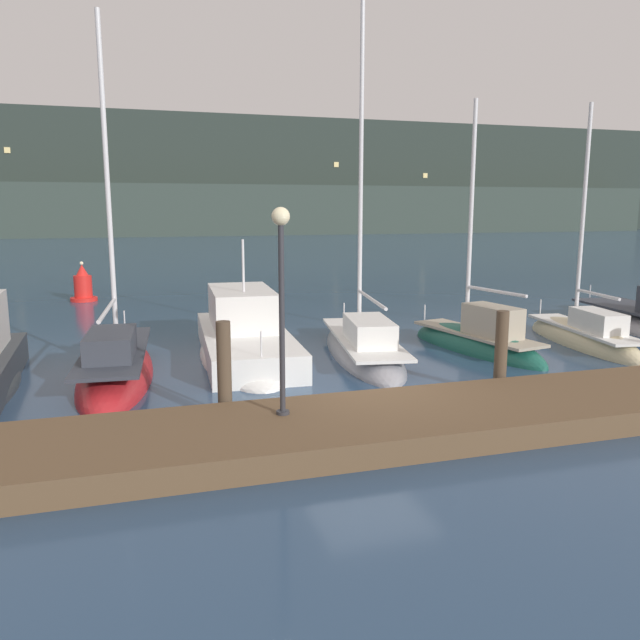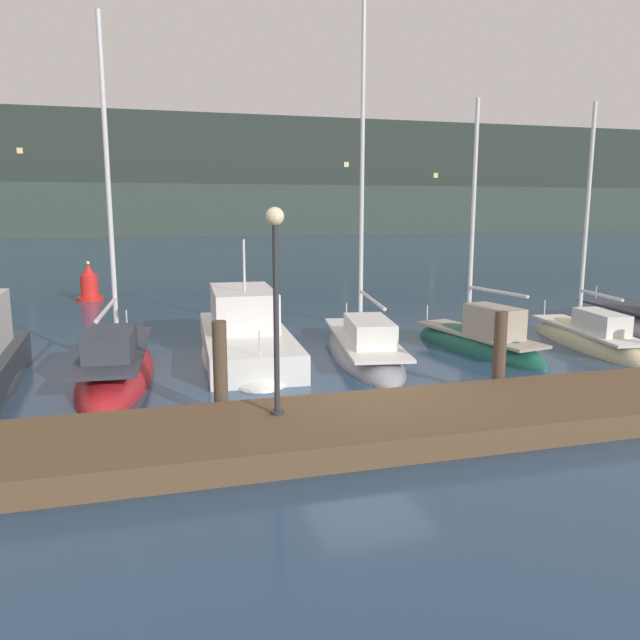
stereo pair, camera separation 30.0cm
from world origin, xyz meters
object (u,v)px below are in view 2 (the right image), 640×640
(dock_lamppost, at_px, (276,277))
(channel_buoy, at_px, (89,286))
(sailboat_berth_8, at_px, (587,342))
(motorboat_berth_5, at_px, (246,343))
(sailboat_berth_6, at_px, (364,350))
(sailboat_berth_4, at_px, (116,372))
(sailboat_berth_7, at_px, (479,346))

(dock_lamppost, bearing_deg, channel_buoy, 103.66)
(sailboat_berth_8, height_order, channel_buoy, sailboat_berth_8)
(motorboat_berth_5, xyz_separation_m, channel_buoy, (-5.11, 12.46, 0.31))
(motorboat_berth_5, height_order, sailboat_berth_6, sailboat_berth_6)
(sailboat_berth_6, bearing_deg, sailboat_berth_4, -174.74)
(sailboat_berth_7, relative_size, sailboat_berth_8, 0.99)
(sailboat_berth_7, xyz_separation_m, dock_lamppost, (-7.07, -5.20, 2.79))
(sailboat_berth_7, bearing_deg, motorboat_berth_5, 167.90)
(sailboat_berth_8, bearing_deg, channel_buoy, 137.19)
(channel_buoy, xyz_separation_m, dock_lamppost, (4.64, -19.07, 2.30))
(sailboat_berth_7, bearing_deg, channel_buoy, 130.15)
(sailboat_berth_4, height_order, motorboat_berth_5, sailboat_berth_4)
(motorboat_berth_5, xyz_separation_m, dock_lamppost, (-0.47, -6.61, 2.61))
(sailboat_berth_6, distance_m, channel_buoy, 15.77)
(sailboat_berth_6, xyz_separation_m, channel_buoy, (-8.34, 13.38, 0.50))
(sailboat_berth_4, bearing_deg, dock_lamppost, -59.56)
(sailboat_berth_4, distance_m, sailboat_berth_8, 13.58)
(sailboat_berth_6, xyz_separation_m, sailboat_berth_7, (3.36, -0.50, 0.01))
(sailboat_berth_8, relative_size, channel_buoy, 4.45)
(motorboat_berth_5, xyz_separation_m, sailboat_berth_8, (10.12, -1.65, -0.22))
(sailboat_berth_8, bearing_deg, sailboat_berth_7, 176.16)
(sailboat_berth_4, bearing_deg, sailboat_berth_6, 5.26)
(sailboat_berth_7, relative_size, dock_lamppost, 2.12)
(channel_buoy, bearing_deg, dock_lamppost, -76.34)
(sailboat_berth_4, distance_m, sailboat_berth_6, 6.72)
(sailboat_berth_7, relative_size, channel_buoy, 4.42)
(sailboat_berth_4, xyz_separation_m, dock_lamppost, (2.99, -5.08, 2.81))
(sailboat_berth_6, distance_m, sailboat_berth_8, 6.93)
(motorboat_berth_5, height_order, sailboat_berth_8, sailboat_berth_8)
(sailboat_berth_7, height_order, dock_lamppost, sailboat_berth_7)
(sailboat_berth_7, bearing_deg, sailboat_berth_6, 171.55)
(sailboat_berth_4, relative_size, sailboat_berth_7, 1.19)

